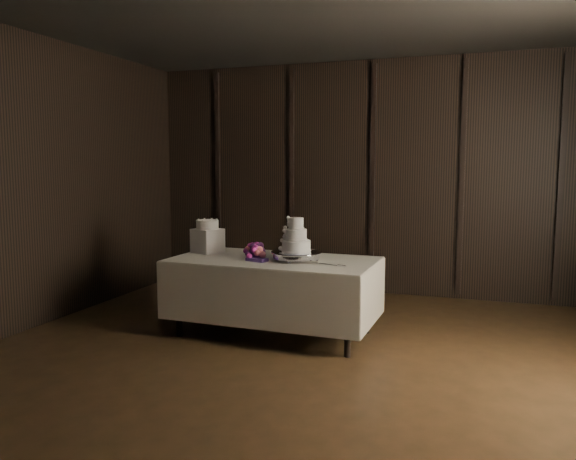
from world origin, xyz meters
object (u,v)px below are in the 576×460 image
Objects in this scene: wedding_cake at (293,238)px; small_cake at (207,224)px; box_pedestal at (208,241)px; cake_stand at (296,256)px; bouquet at (257,252)px; display_table at (274,293)px.

small_cake is at bearing 172.46° from wedding_cake.
box_pedestal is (-1.01, 0.20, -0.09)m from wedding_cake.
cake_stand is 1.17× the size of bouquet.
box_pedestal is at bearing 169.73° from cake_stand.
wedding_cake reaches higher than bouquet.
display_table is at bearing -10.73° from box_pedestal.
cake_stand is 0.40m from bouquet.
bouquet reaches higher than display_table.
display_table is at bearing 19.37° from bouquet.
display_table is 4.89× the size of bouquet.
small_cake is at bearing 162.28° from bouquet.
small_cake is at bearing 169.73° from cake_stand.
small_cake is (-1.04, 0.19, 0.25)m from cake_stand.
bouquet is 0.71m from small_cake.
display_table is 1.03m from small_cake.
cake_stand is at bearing 2.25° from bouquet.
small_cake reaches higher than cake_stand.
display_table is at bearing 170.64° from wedding_cake.
cake_stand is 1.08m from small_cake.
wedding_cake is at bearing -11.31° from display_table.
wedding_cake reaches higher than small_cake.
wedding_cake is at bearing -150.26° from cake_stand.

